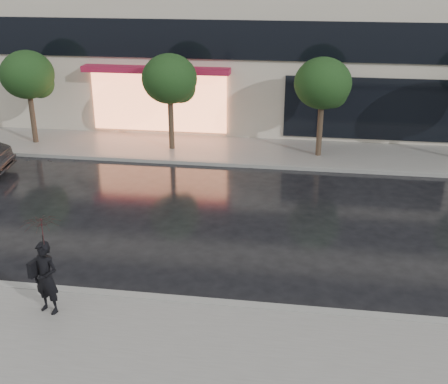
# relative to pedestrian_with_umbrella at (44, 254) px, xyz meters

# --- Properties ---
(ground) EXTENTS (120.00, 120.00, 0.00)m
(ground) POSITION_rel_pedestrian_with_umbrella_xyz_m (2.90, 1.89, -1.55)
(ground) COLOR black
(ground) RESTS_ON ground
(sidewalk_near) EXTENTS (60.00, 4.50, 0.12)m
(sidewalk_near) POSITION_rel_pedestrian_with_umbrella_xyz_m (2.90, -1.36, -1.49)
(sidewalk_near) COLOR slate
(sidewalk_near) RESTS_ON ground
(sidewalk_far) EXTENTS (60.00, 3.50, 0.12)m
(sidewalk_far) POSITION_rel_pedestrian_with_umbrella_xyz_m (2.90, 12.14, -1.49)
(sidewalk_far) COLOR slate
(sidewalk_far) RESTS_ON ground
(curb_near) EXTENTS (60.00, 0.25, 0.14)m
(curb_near) POSITION_rel_pedestrian_with_umbrella_xyz_m (2.90, 0.89, -1.48)
(curb_near) COLOR gray
(curb_near) RESTS_ON ground
(curb_far) EXTENTS (60.00, 0.25, 0.14)m
(curb_far) POSITION_rel_pedestrian_with_umbrella_xyz_m (2.90, 10.39, -1.48)
(curb_far) COLOR gray
(curb_far) RESTS_ON ground
(tree_far_west) EXTENTS (2.20, 2.20, 3.99)m
(tree_far_west) POSITION_rel_pedestrian_with_umbrella_xyz_m (-6.04, 11.92, 1.37)
(tree_far_west) COLOR #33261C
(tree_far_west) RESTS_ON ground
(tree_mid_west) EXTENTS (2.20, 2.20, 3.99)m
(tree_mid_west) POSITION_rel_pedestrian_with_umbrella_xyz_m (-0.04, 11.92, 1.37)
(tree_mid_west) COLOR #33261C
(tree_mid_west) RESTS_ON ground
(tree_mid_east) EXTENTS (2.20, 2.20, 3.99)m
(tree_mid_east) POSITION_rel_pedestrian_with_umbrella_xyz_m (5.96, 11.92, 1.37)
(tree_mid_east) COLOR #33261C
(tree_mid_east) RESTS_ON ground
(pedestrian_with_umbrella) EXTENTS (1.04, 1.05, 2.28)m
(pedestrian_with_umbrella) POSITION_rel_pedestrian_with_umbrella_xyz_m (0.00, 0.00, 0.00)
(pedestrian_with_umbrella) COLOR black
(pedestrian_with_umbrella) RESTS_ON sidewalk_near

